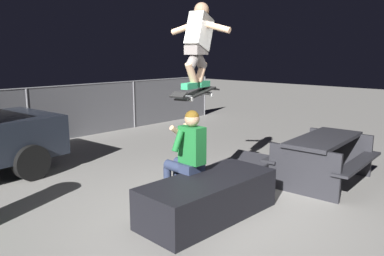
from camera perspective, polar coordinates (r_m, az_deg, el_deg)
name	(u,v)px	position (r m, az deg, el deg)	size (l,w,h in m)	color
ground_plane	(205,210)	(5.26, 1.96, -12.20)	(40.00, 40.00, 0.00)	gray
ledge_box_main	(208,198)	(4.98, 2.44, -10.36)	(1.89, 0.79, 0.52)	black
person_sitting_on_ledge	(186,153)	(5.16, -0.86, -3.74)	(0.59, 0.76, 1.35)	#2D3856
skateboard	(196,93)	(5.16, 0.63, 5.20)	(1.04, 0.43, 0.14)	black
skater_airborne	(198,41)	(5.19, 0.97, 12.83)	(0.64, 0.88, 1.12)	#2D9E66
kicker_ramp	(243,169)	(6.87, 7.60, -6.08)	(0.98, 0.85, 0.36)	#28282D
picnic_table_back	(323,152)	(6.57, 19.02, -3.44)	(1.79, 1.45, 0.75)	#28282D
fence_back	(28,115)	(9.38, -23.27, 1.81)	(12.05, 0.05, 1.32)	slate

